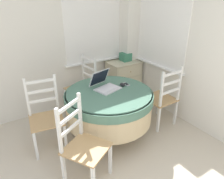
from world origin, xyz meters
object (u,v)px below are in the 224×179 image
object	(u,v)px
computer_mouse	(122,85)
dining_chair_near_right_window	(162,99)
cell_phone	(126,84)
storage_box	(126,57)
dining_chair_left_flank	(46,117)
round_dining_table	(109,104)
dining_chair_camera_near	(82,145)
dining_chair_near_back_window	(83,87)
corner_cabinet	(123,79)
laptop	(105,85)

from	to	relation	value
computer_mouse	dining_chair_near_right_window	world-z (taller)	dining_chair_near_right_window
cell_phone	storage_box	xyz separation A→B (m)	(0.65, 0.91, 0.08)
computer_mouse	dining_chair_left_flank	xyz separation A→B (m)	(-1.08, 0.22, -0.29)
round_dining_table	dining_chair_camera_near	xyz separation A→B (m)	(-0.67, -0.52, -0.07)
dining_chair_near_back_window	dining_chair_near_right_window	world-z (taller)	same
dining_chair_near_right_window	dining_chair_camera_near	distance (m)	1.55
dining_chair_camera_near	corner_cabinet	world-z (taller)	dining_chair_camera_near
dining_chair_camera_near	corner_cabinet	bearing A→B (deg)	42.26
cell_phone	storage_box	size ratio (longest dim) A/B	0.69
dining_chair_camera_near	dining_chair_left_flank	xyz separation A→B (m)	(-0.15, 0.79, 0.00)
corner_cabinet	dining_chair_near_right_window	bearing A→B (deg)	-94.28
dining_chair_near_back_window	corner_cabinet	size ratio (longest dim) A/B	1.33
computer_mouse	dining_chair_left_flank	bearing A→B (deg)	168.31
cell_phone	dining_chair_camera_near	bearing A→B (deg)	-150.09
computer_mouse	corner_cabinet	world-z (taller)	computer_mouse
dining_chair_near_right_window	dining_chair_left_flank	bearing A→B (deg)	164.48
computer_mouse	dining_chair_camera_near	distance (m)	1.13
computer_mouse	corner_cabinet	size ratio (longest dim) A/B	0.13
dining_chair_camera_near	round_dining_table	bearing A→B (deg)	37.86
dining_chair_left_flank	dining_chair_near_right_window	bearing A→B (deg)	-15.52
laptop	dining_chair_near_back_window	bearing A→B (deg)	89.54
laptop	cell_phone	bearing A→B (deg)	-9.84
dining_chair_near_right_window	dining_chair_left_flank	size ratio (longest dim) A/B	1.00
round_dining_table	storage_box	xyz separation A→B (m)	(0.99, 0.97, 0.28)
cell_phone	round_dining_table	bearing A→B (deg)	-169.77
storage_box	dining_chair_near_right_window	bearing A→B (deg)	-97.19
storage_box	dining_chair_left_flank	bearing A→B (deg)	-158.89
laptop	dining_chair_left_flank	distance (m)	0.90
dining_chair_camera_near	dining_chair_left_flank	world-z (taller)	same
cell_phone	storage_box	distance (m)	1.12
dining_chair_near_right_window	corner_cabinet	world-z (taller)	dining_chair_near_right_window
cell_phone	corner_cabinet	size ratio (longest dim) A/B	0.17
laptop	cell_phone	xyz separation A→B (m)	(0.33, -0.06, -0.05)
laptop	dining_chair_left_flank	xyz separation A→B (m)	(-0.83, 0.15, -0.32)
cell_phone	corner_cabinet	bearing A→B (deg)	56.02
dining_chair_camera_near	corner_cabinet	size ratio (longest dim) A/B	1.33
cell_phone	dining_chair_near_right_window	xyz separation A→B (m)	(0.50, -0.26, -0.27)
computer_mouse	dining_chair_near_back_window	xyz separation A→B (m)	(-0.25, 0.82, -0.29)
computer_mouse	dining_chair_camera_near	world-z (taller)	dining_chair_camera_near
dining_chair_left_flank	corner_cabinet	distance (m)	1.88
round_dining_table	computer_mouse	distance (m)	0.34
dining_chair_near_right_window	corner_cabinet	distance (m)	1.14
round_dining_table	dining_chair_near_right_window	bearing A→B (deg)	-12.99
laptop	dining_chair_near_right_window	xyz separation A→B (m)	(0.84, -0.32, -0.32)
round_dining_table	dining_chair_left_flank	xyz separation A→B (m)	(-0.82, 0.27, -0.07)
laptop	dining_chair_camera_near	xyz separation A→B (m)	(-0.68, -0.64, -0.32)
dining_chair_near_back_window	dining_chair_camera_near	bearing A→B (deg)	-116.38
dining_chair_near_back_window	corner_cabinet	xyz separation A→B (m)	(0.92, 0.07, -0.09)
computer_mouse	storage_box	distance (m)	1.18
computer_mouse	round_dining_table	bearing A→B (deg)	-170.42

